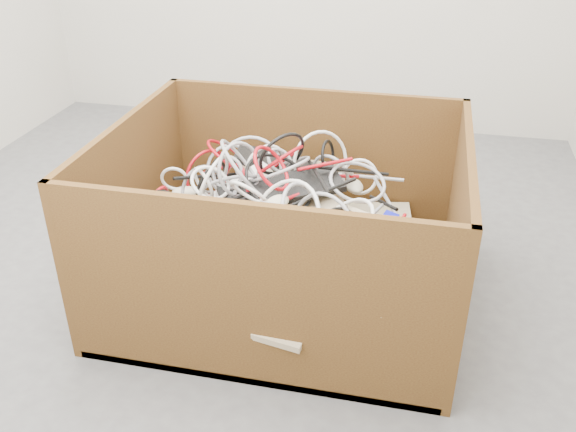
% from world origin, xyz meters
% --- Properties ---
extents(ground, '(3.00, 3.00, 0.00)m').
position_xyz_m(ground, '(0.00, 0.00, 0.00)').
color(ground, '#4D4D4F').
rests_on(ground, ground).
extents(cardboard_box, '(1.14, 0.95, 0.61)m').
position_xyz_m(cardboard_box, '(0.27, -0.21, 0.16)').
color(cardboard_box, '#3C220F').
rests_on(cardboard_box, ground).
extents(keyboard_pile, '(1.07, 0.90, 0.32)m').
position_xyz_m(keyboard_pile, '(0.28, -0.23, 0.28)').
color(keyboard_pile, tan).
rests_on(keyboard_pile, cardboard_box).
extents(mice_scatter, '(0.70, 0.53, 0.19)m').
position_xyz_m(mice_scatter, '(0.21, -0.22, 0.37)').
color(mice_scatter, '#BCB297').
rests_on(mice_scatter, keyboard_pile).
extents(power_strip_left, '(0.19, 0.25, 0.11)m').
position_xyz_m(power_strip_left, '(0.09, -0.14, 0.36)').
color(power_strip_left, white).
rests_on(power_strip_left, keyboard_pile).
extents(power_strip_right, '(0.27, 0.16, 0.09)m').
position_xyz_m(power_strip_right, '(-0.03, -0.48, 0.32)').
color(power_strip_right, white).
rests_on(power_strip_right, keyboard_pile).
extents(vga_plug, '(0.06, 0.05, 0.03)m').
position_xyz_m(vga_plug, '(0.63, -0.25, 0.37)').
color(vga_plug, '#0B0FAB').
rests_on(vga_plug, keyboard_pile).
extents(cable_tangle, '(0.98, 0.77, 0.40)m').
position_xyz_m(cable_tangle, '(0.21, -0.24, 0.40)').
color(cable_tangle, gray).
rests_on(cable_tangle, keyboard_pile).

